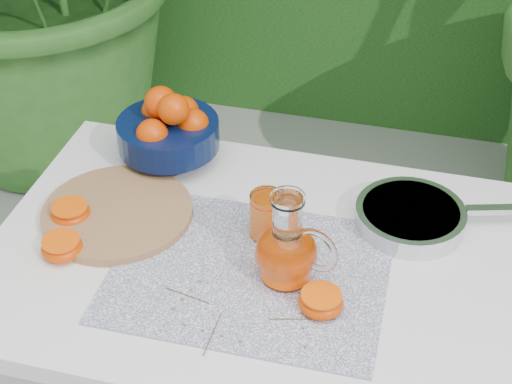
% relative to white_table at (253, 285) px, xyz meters
% --- Properties ---
extents(white_table, '(1.00, 0.70, 0.75)m').
position_rel_white_table_xyz_m(white_table, '(0.00, 0.00, 0.00)').
color(white_table, white).
rests_on(white_table, ground).
extents(placemat, '(0.50, 0.39, 0.00)m').
position_rel_white_table_xyz_m(placemat, '(0.01, -0.05, 0.08)').
color(placemat, '#0D194D').
rests_on(placemat, white_table).
extents(cutting_board, '(0.32, 0.32, 0.02)m').
position_rel_white_table_xyz_m(cutting_board, '(-0.29, 0.04, 0.09)').
color(cutting_board, olive).
rests_on(cutting_board, white_table).
extents(fruit_bowl, '(0.27, 0.27, 0.17)m').
position_rel_white_table_xyz_m(fruit_bowl, '(-0.25, 0.26, 0.16)').
color(fruit_bowl, black).
rests_on(fruit_bowl, white_table).
extents(juice_pitcher, '(0.17, 0.14, 0.18)m').
position_rel_white_table_xyz_m(juice_pitcher, '(0.08, -0.05, 0.15)').
color(juice_pitcher, white).
rests_on(juice_pitcher, white_table).
extents(juice_tumbler, '(0.06, 0.06, 0.09)m').
position_rel_white_table_xyz_m(juice_tumbler, '(0.01, 0.05, 0.13)').
color(juice_tumbler, white).
rests_on(juice_tumbler, white_table).
extents(saute_pan, '(0.39, 0.27, 0.04)m').
position_rel_white_table_xyz_m(saute_pan, '(0.28, 0.16, 0.10)').
color(saute_pan, silver).
rests_on(saute_pan, white_table).
extents(orange_halves, '(0.60, 0.20, 0.04)m').
position_rel_white_table_xyz_m(orange_halves, '(-0.19, -0.07, 0.10)').
color(orange_halves, '#D15802').
rests_on(orange_halves, white_table).
extents(thyme_sprigs, '(0.31, 0.18, 0.01)m').
position_rel_white_table_xyz_m(thyme_sprigs, '(0.01, -0.17, 0.09)').
color(thyme_sprigs, brown).
rests_on(thyme_sprigs, white_table).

